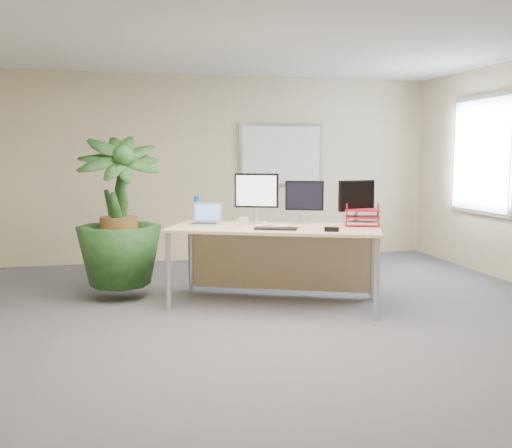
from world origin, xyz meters
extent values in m
plane|color=#4C4B51|center=(0.00, 0.00, 0.00)|extent=(8.00, 8.00, 0.00)
cube|color=beige|center=(0.00, 4.00, 1.35)|extent=(7.00, 0.04, 2.70)
cube|color=silver|center=(0.00, 0.00, 2.70)|extent=(7.00, 8.00, 0.02)
cube|color=#A5A5A9|center=(1.20, 3.97, 1.55)|extent=(1.30, 0.03, 0.95)
cube|color=white|center=(1.20, 3.95, 1.55)|extent=(1.20, 0.01, 0.85)
cube|color=#A5A5A9|center=(3.47, 2.30, 1.55)|extent=(0.03, 1.30, 1.55)
cube|color=silver|center=(3.45, 2.30, 1.55)|extent=(0.01, 1.20, 1.45)
cube|color=tan|center=(0.39, 1.26, 0.81)|extent=(2.32, 1.65, 0.03)
cube|color=tan|center=(0.55, 1.65, 0.40)|extent=(1.89, 0.80, 0.67)
cylinder|color=silver|center=(-0.70, 1.28, 0.40)|extent=(0.06, 0.06, 0.79)
cylinder|color=silver|center=(1.18, 0.50, 0.40)|extent=(0.06, 0.06, 0.79)
cylinder|color=silver|center=(-0.40, 2.02, 0.40)|extent=(0.06, 0.06, 0.79)
cylinder|color=silver|center=(1.49, 1.24, 0.40)|extent=(0.06, 0.06, 0.79)
imported|color=#133514|center=(-1.18, 1.90, 0.75)|extent=(0.92, 0.92, 1.50)
cylinder|color=silver|center=(0.29, 1.67, 0.83)|extent=(0.22, 0.22, 0.02)
cylinder|color=silver|center=(0.29, 1.67, 0.91)|extent=(0.04, 0.04, 0.13)
cube|color=black|center=(0.29, 1.67, 1.17)|extent=(0.46, 0.22, 0.37)
cube|color=white|center=(0.28, 1.65, 1.17)|extent=(0.41, 0.17, 0.33)
cylinder|color=silver|center=(0.78, 1.48, 0.83)|extent=(0.19, 0.19, 0.02)
cylinder|color=silver|center=(0.78, 1.48, 0.90)|extent=(0.04, 0.04, 0.11)
cube|color=black|center=(0.78, 1.48, 1.12)|extent=(0.40, 0.19, 0.32)
cube|color=black|center=(0.77, 1.46, 1.12)|extent=(0.35, 0.15, 0.28)
cylinder|color=silver|center=(1.27, 1.24, 0.83)|extent=(0.19, 0.19, 0.02)
cylinder|color=silver|center=(1.27, 1.24, 0.90)|extent=(0.04, 0.04, 0.12)
cube|color=black|center=(1.27, 1.24, 1.13)|extent=(0.42, 0.11, 0.33)
cube|color=black|center=(1.28, 1.21, 1.13)|extent=(0.38, 0.07, 0.29)
cube|color=silver|center=(-0.29, 1.58, 0.83)|extent=(0.38, 0.32, 0.02)
cube|color=black|center=(-0.30, 1.57, 0.84)|extent=(0.30, 0.23, 0.00)
cube|color=silver|center=(-0.24, 1.71, 0.94)|extent=(0.31, 0.17, 0.21)
cube|color=#5280D3|center=(-0.24, 1.70, 0.94)|extent=(0.27, 0.14, 0.17)
cube|color=black|center=(0.34, 1.05, 0.83)|extent=(0.44, 0.29, 0.02)
cylinder|color=silver|center=(0.08, 1.33, 0.87)|extent=(0.09, 0.09, 0.10)
torus|color=silver|center=(0.03, 1.33, 0.87)|extent=(0.07, 0.04, 0.07)
cube|color=silver|center=(0.35, 1.28, 0.83)|extent=(0.34, 0.30, 0.01)
cylinder|color=#EB5A1A|center=(0.33, 1.26, 0.84)|extent=(0.14, 0.02, 0.01)
cylinder|color=yellow|center=(0.57, 1.11, 0.83)|extent=(0.10, 0.07, 0.02)
cylinder|color=silver|center=(-0.33, 1.92, 0.93)|extent=(0.07, 0.07, 0.22)
cylinder|color=#174AAE|center=(-0.33, 1.92, 1.07)|extent=(0.07, 0.07, 0.06)
cylinder|color=#174AAE|center=(-0.33, 1.92, 0.94)|extent=(0.07, 0.07, 0.07)
cube|color=maroon|center=(1.31, 1.15, 0.84)|extent=(0.43, 0.38, 0.02)
cube|color=maroon|center=(1.31, 1.15, 0.91)|extent=(0.43, 0.38, 0.02)
cube|color=maroon|center=(1.31, 1.15, 0.99)|extent=(0.43, 0.38, 0.02)
cube|color=silver|center=(1.31, 1.15, 0.85)|extent=(0.39, 0.34, 0.02)
cube|color=black|center=(0.83, 0.77, 0.84)|extent=(0.14, 0.09, 0.05)
camera|label=1|loc=(-1.10, -4.36, 1.57)|focal=40.00mm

